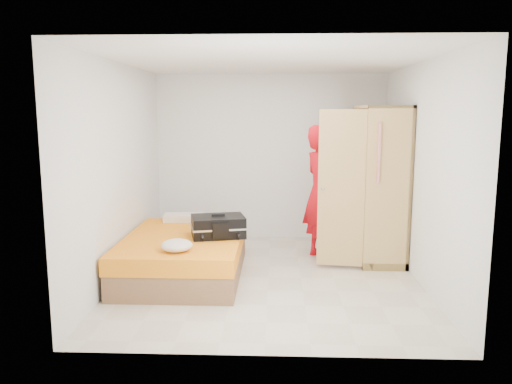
{
  "coord_description": "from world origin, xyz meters",
  "views": [
    {
      "loc": [
        0.08,
        -5.9,
        2.02
      ],
      "look_at": [
        -0.17,
        0.41,
        1.0
      ],
      "focal_mm": 35.0,
      "sensor_mm": 36.0,
      "label": 1
    }
  ],
  "objects_px": {
    "bed": "(184,255)",
    "wardrobe": "(376,188)",
    "person": "(320,193)",
    "suitcase": "(218,226)",
    "round_cushion": "(177,245)"
  },
  "relations": [
    {
      "from": "bed",
      "to": "suitcase",
      "type": "relative_size",
      "value": 2.71
    },
    {
      "from": "wardrobe",
      "to": "round_cushion",
      "type": "bearing_deg",
      "value": -148.83
    },
    {
      "from": "suitcase",
      "to": "person",
      "type": "bearing_deg",
      "value": 17.8
    },
    {
      "from": "person",
      "to": "suitcase",
      "type": "distance_m",
      "value": 1.57
    },
    {
      "from": "bed",
      "to": "round_cushion",
      "type": "height_order",
      "value": "round_cushion"
    },
    {
      "from": "person",
      "to": "suitcase",
      "type": "bearing_deg",
      "value": 105.15
    },
    {
      "from": "wardrobe",
      "to": "person",
      "type": "xyz_separation_m",
      "value": [
        -0.75,
        0.01,
        -0.08
      ]
    },
    {
      "from": "suitcase",
      "to": "round_cushion",
      "type": "bearing_deg",
      "value": -132.78
    },
    {
      "from": "suitcase",
      "to": "round_cushion",
      "type": "relative_size",
      "value": 2.14
    },
    {
      "from": "bed",
      "to": "suitcase",
      "type": "distance_m",
      "value": 0.57
    },
    {
      "from": "person",
      "to": "round_cushion",
      "type": "bearing_deg",
      "value": 114.93
    },
    {
      "from": "bed",
      "to": "wardrobe",
      "type": "distance_m",
      "value": 2.73
    },
    {
      "from": "bed",
      "to": "round_cushion",
      "type": "relative_size",
      "value": 5.8
    },
    {
      "from": "bed",
      "to": "person",
      "type": "height_order",
      "value": "person"
    },
    {
      "from": "person",
      "to": "round_cushion",
      "type": "relative_size",
      "value": 5.31
    }
  ]
}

